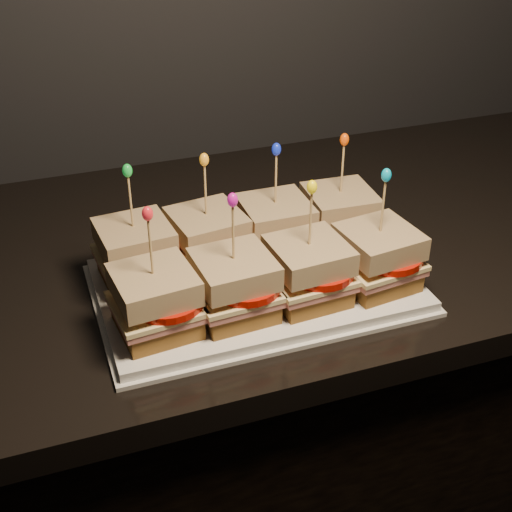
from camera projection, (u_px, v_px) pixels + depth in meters
name	position (u px, v px, depth m)	size (l,w,h in m)	color
platter	(256.00, 286.00, 0.92)	(0.39, 0.24, 0.02)	white
platter_rim	(256.00, 290.00, 0.92)	(0.41, 0.26, 0.01)	white
sandwich_0_bread_bot	(138.00, 270.00, 0.91)	(0.09, 0.09, 0.02)	#5A3410
sandwich_0_ham	(137.00, 260.00, 0.90)	(0.09, 0.09, 0.01)	#BC5D52
sandwich_0_cheese	(136.00, 255.00, 0.90)	(0.10, 0.09, 0.01)	#F5DB93
sandwich_0_tomato	(146.00, 251.00, 0.89)	(0.09, 0.09, 0.01)	#B51206
sandwich_0_bread_top	(134.00, 237.00, 0.88)	(0.09, 0.09, 0.03)	brown
sandwich_0_pick	(131.00, 205.00, 0.86)	(0.00, 0.00, 0.09)	tan
sandwich_0_frill	(127.00, 171.00, 0.84)	(0.01, 0.01, 0.02)	green
sandwich_1_bread_bot	(208.00, 257.00, 0.94)	(0.09, 0.09, 0.02)	#5A3410
sandwich_1_ham	(208.00, 247.00, 0.93)	(0.09, 0.09, 0.01)	#BC5D52
sandwich_1_cheese	(208.00, 242.00, 0.92)	(0.10, 0.09, 0.01)	#F5DB93
sandwich_1_tomato	(218.00, 238.00, 0.92)	(0.09, 0.09, 0.01)	#B51206
sandwich_1_bread_top	(207.00, 224.00, 0.91)	(0.09, 0.09, 0.03)	brown
sandwich_1_pick	(206.00, 193.00, 0.89)	(0.00, 0.00, 0.09)	tan
sandwich_1_frill	(204.00, 160.00, 0.86)	(0.01, 0.01, 0.02)	orange
sandwich_2_bread_bot	(275.00, 245.00, 0.96)	(0.09, 0.09, 0.02)	#5A3410
sandwich_2_ham	(275.00, 235.00, 0.95)	(0.09, 0.09, 0.01)	#BC5D52
sandwich_2_cheese	(275.00, 230.00, 0.95)	(0.10, 0.09, 0.01)	#F5DB93
sandwich_2_tomato	(285.00, 226.00, 0.94)	(0.09, 0.09, 0.01)	#B51206
sandwich_2_bread_top	(275.00, 213.00, 0.94)	(0.09, 0.09, 0.03)	brown
sandwich_2_pick	(276.00, 182.00, 0.91)	(0.00, 0.00, 0.09)	tan
sandwich_2_frill	(276.00, 149.00, 0.89)	(0.01, 0.01, 0.02)	#132AD8
sandwich_3_bread_bot	(338.00, 233.00, 0.99)	(0.09, 0.09, 0.02)	#5A3410
sandwich_3_ham	(339.00, 223.00, 0.98)	(0.09, 0.09, 0.01)	#BC5D52
sandwich_3_cheese	(339.00, 219.00, 0.98)	(0.10, 0.09, 0.01)	#F5DB93
sandwich_3_tomato	(349.00, 215.00, 0.97)	(0.09, 0.09, 0.01)	#B51206
sandwich_3_bread_top	(340.00, 202.00, 0.96)	(0.09, 0.09, 0.03)	brown
sandwich_3_pick	(342.00, 171.00, 0.94)	(0.00, 0.00, 0.09)	tan
sandwich_3_frill	(344.00, 139.00, 0.92)	(0.01, 0.01, 0.02)	#E84906
sandwich_4_bread_bot	(157.00, 320.00, 0.82)	(0.09, 0.09, 0.02)	#5A3410
sandwich_4_ham	(156.00, 309.00, 0.81)	(0.09, 0.09, 0.01)	#BC5D52
sandwich_4_cheese	(156.00, 304.00, 0.81)	(0.10, 0.09, 0.01)	#F5DB93
sandwich_4_tomato	(167.00, 300.00, 0.80)	(0.09, 0.09, 0.01)	#B51206
sandwich_4_bread_top	(154.00, 285.00, 0.79)	(0.09, 0.09, 0.03)	brown
sandwich_4_pick	(151.00, 250.00, 0.77)	(0.00, 0.00, 0.09)	tan
sandwich_4_frill	(147.00, 214.00, 0.75)	(0.01, 0.01, 0.02)	red
sandwich_5_bread_bot	(235.00, 304.00, 0.85)	(0.09, 0.09, 0.02)	#5A3410
sandwich_5_ham	(234.00, 293.00, 0.84)	(0.09, 0.09, 0.01)	#BC5D52
sandwich_5_cheese	(234.00, 289.00, 0.83)	(0.10, 0.09, 0.01)	#F5DB93
sandwich_5_tomato	(246.00, 284.00, 0.83)	(0.09, 0.09, 0.01)	#B51206
sandwich_5_bread_top	(234.00, 269.00, 0.82)	(0.09, 0.09, 0.03)	brown
sandwich_5_pick	(233.00, 236.00, 0.80)	(0.00, 0.00, 0.09)	tan
sandwich_5_frill	(233.00, 200.00, 0.77)	(0.01, 0.01, 0.02)	#C31495
sandwich_6_bread_bot	(307.00, 289.00, 0.87)	(0.09, 0.09, 0.02)	#5A3410
sandwich_6_ham	(308.00, 279.00, 0.86)	(0.09, 0.09, 0.01)	#BC5D52
sandwich_6_cheese	(308.00, 274.00, 0.86)	(0.10, 0.09, 0.01)	#F5DB93
sandwich_6_tomato	(319.00, 269.00, 0.86)	(0.09, 0.09, 0.01)	#B51206
sandwich_6_bread_top	(309.00, 255.00, 0.85)	(0.09, 0.09, 0.03)	brown
sandwich_6_pick	(310.00, 222.00, 0.82)	(0.00, 0.00, 0.09)	tan
sandwich_6_frill	(312.00, 187.00, 0.80)	(0.01, 0.01, 0.02)	yellow
sandwich_7_bread_bot	(376.00, 275.00, 0.90)	(0.09, 0.09, 0.02)	#5A3410
sandwich_7_ham	(377.00, 265.00, 0.89)	(0.09, 0.09, 0.01)	#BC5D52
sandwich_7_cheese	(377.00, 260.00, 0.89)	(0.10, 0.09, 0.01)	#F5DB93
sandwich_7_tomato	(389.00, 256.00, 0.88)	(0.09, 0.09, 0.01)	#B51206
sandwich_7_bread_top	(379.00, 242.00, 0.87)	(0.09, 0.09, 0.03)	brown
sandwich_7_pick	(383.00, 209.00, 0.85)	(0.00, 0.00, 0.09)	tan
sandwich_7_frill	(386.00, 175.00, 0.83)	(0.01, 0.01, 0.02)	#0899B9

